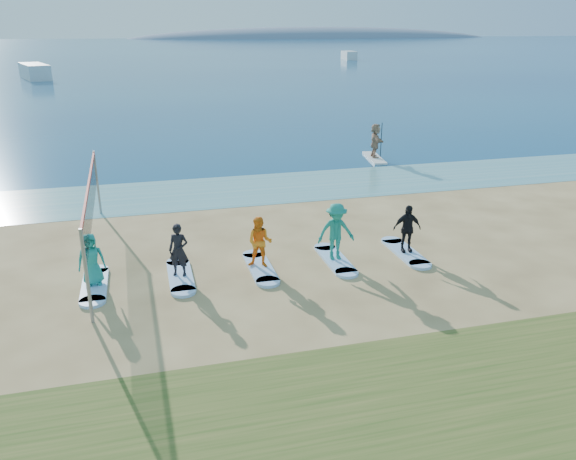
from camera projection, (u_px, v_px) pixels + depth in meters
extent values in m
plane|color=tan|center=(327.00, 288.00, 15.95)|extent=(600.00, 600.00, 0.00)
plane|color=teal|center=(253.00, 189.00, 25.47)|extent=(600.00, 600.00, 0.00)
plane|color=navy|center=(150.00, 50.00, 161.16)|extent=(600.00, 600.00, 0.00)
ellipsoid|color=slate|center=(318.00, 38.00, 310.97)|extent=(220.00, 56.00, 18.00)
cylinder|color=gray|center=(87.00, 277.00, 13.69)|extent=(0.09, 0.09, 2.50)
cylinder|color=gray|center=(97.00, 183.00, 21.80)|extent=(0.09, 0.09, 2.50)
cube|color=black|center=(91.00, 199.00, 17.52)|extent=(0.25, 9.00, 1.00)
cube|color=#AD1B12|center=(89.00, 183.00, 17.34)|extent=(0.28, 9.00, 0.10)
cube|color=silver|center=(374.00, 158.00, 31.15)|extent=(1.18, 3.07, 0.12)
imported|color=tan|center=(375.00, 140.00, 30.81)|extent=(0.83, 1.78, 1.84)
cube|color=silver|center=(36.00, 79.00, 76.90)|extent=(5.35, 9.51, 1.99)
cube|color=silver|center=(349.00, 60.00, 118.25)|extent=(2.70, 5.33, 1.74)
cube|color=#A1C9F9|center=(95.00, 285.00, 16.00)|extent=(0.70, 2.20, 0.09)
imported|color=teal|center=(91.00, 259.00, 15.72)|extent=(0.78, 0.55, 1.52)
cube|color=#A1C9F9|center=(180.00, 276.00, 16.58)|extent=(0.70, 2.20, 0.09)
imported|color=black|center=(179.00, 250.00, 16.29)|extent=(0.67, 0.55, 1.57)
cube|color=#A1C9F9|center=(260.00, 268.00, 17.16)|extent=(0.70, 2.20, 0.09)
imported|color=orange|center=(260.00, 242.00, 16.87)|extent=(0.94, 0.85, 1.58)
cube|color=#A1C9F9|center=(335.00, 260.00, 17.74)|extent=(0.70, 2.20, 0.09)
imported|color=#1B8372|center=(336.00, 232.00, 17.41)|extent=(1.20, 0.72, 1.81)
cube|color=#A1C9F9|center=(405.00, 252.00, 18.31)|extent=(0.70, 2.20, 0.09)
imported|color=black|center=(407.00, 228.00, 18.03)|extent=(0.95, 0.48, 1.56)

